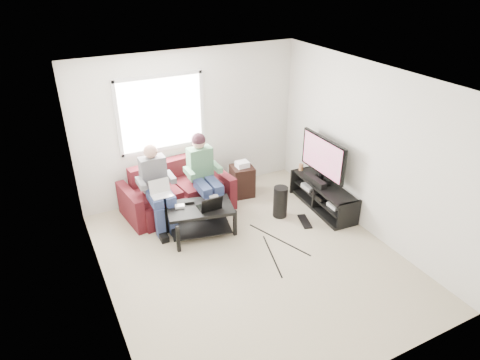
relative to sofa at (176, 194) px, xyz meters
name	(u,v)px	position (x,y,z in m)	size (l,w,h in m)	color
floor	(251,258)	(0.49, -1.78, -0.31)	(4.50, 4.50, 0.00)	#BDB093
ceiling	(254,81)	(0.49, -1.78, 2.29)	(4.50, 4.50, 0.00)	white
wall_back	(190,125)	(0.49, 0.47, 0.99)	(4.50, 4.50, 0.00)	silver
wall_front	(371,282)	(0.49, -4.03, 0.99)	(4.50, 4.50, 0.00)	silver
wall_left	(97,216)	(-1.51, -1.78, 0.99)	(4.50, 4.50, 0.00)	silver
wall_right	(369,151)	(2.49, -1.78, 0.99)	(4.50, 4.50, 0.00)	silver
window	(161,114)	(-0.01, 0.45, 1.29)	(1.48, 0.04, 1.28)	white
sofa	(176,194)	(0.00, 0.00, 0.00)	(1.86, 1.00, 0.82)	#4F1315
person_left	(157,184)	(-0.40, -0.30, 0.42)	(0.40, 0.70, 1.34)	navy
person_right	(203,170)	(0.40, -0.28, 0.48)	(0.40, 0.71, 1.38)	navy
laptop_silver	(161,192)	(-0.40, -0.53, 0.40)	(0.32, 0.22, 0.24)	silver
coffee_table	(200,214)	(0.08, -0.87, 0.06)	(1.10, 0.81, 0.50)	black
laptop_black	(209,201)	(0.20, -0.95, 0.31)	(0.34, 0.24, 0.24)	black
controller_a	(180,206)	(-0.20, -0.75, 0.21)	(0.14, 0.09, 0.04)	silver
controller_b	(189,202)	(-0.02, -0.69, 0.21)	(0.14, 0.09, 0.04)	black
controller_c	(214,197)	(0.38, -0.72, 0.21)	(0.14, 0.09, 0.04)	gray
tv_stand	(323,197)	(2.26, -1.11, -0.10)	(0.51, 1.43, 0.47)	black
tv	(323,157)	(2.26, -1.01, 0.62)	(0.12, 1.10, 0.81)	black
soundbar	(315,181)	(2.14, -1.01, 0.21)	(0.12, 0.50, 0.10)	black
drink_cup	(301,167)	(2.21, -0.48, 0.22)	(0.08, 0.08, 0.12)	#A97449
console_white	(338,205)	(2.26, -1.51, -0.03)	(0.30, 0.22, 0.06)	silver
console_grey	(313,186)	(2.26, -0.81, -0.02)	(0.34, 0.26, 0.08)	gray
console_black	(325,195)	(2.26, -1.16, -0.02)	(0.38, 0.30, 0.07)	black
subwoofer	(280,202)	(1.47, -0.99, -0.04)	(0.24, 0.24, 0.54)	black
keyboard_floor	(305,221)	(1.74, -1.35, -0.30)	(0.14, 0.41, 0.02)	black
end_table	(242,180)	(1.23, -0.06, -0.01)	(0.38, 0.38, 0.67)	black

